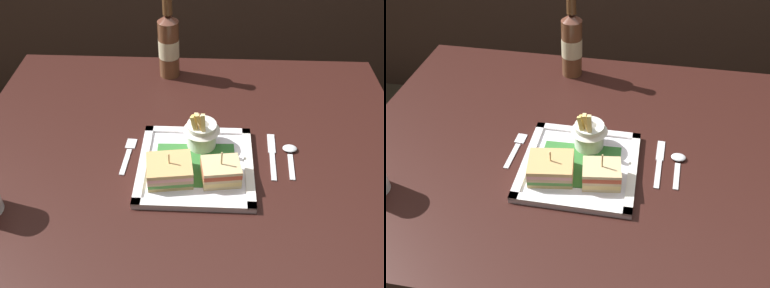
# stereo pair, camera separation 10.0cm
# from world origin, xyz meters

# --- Properties ---
(dining_table) EXTENTS (1.11, 0.86, 0.73)m
(dining_table) POSITION_xyz_m (0.00, 0.00, 0.57)
(dining_table) COLOR black
(dining_table) RESTS_ON ground_plane
(square_plate) EXTENTS (0.26, 0.26, 0.02)m
(square_plate) POSITION_xyz_m (0.02, -0.08, 0.73)
(square_plate) COLOR white
(square_plate) RESTS_ON dining_table
(sandwich_half_left) EXTENTS (0.11, 0.10, 0.07)m
(sandwich_half_left) POSITION_xyz_m (-0.04, -0.12, 0.76)
(sandwich_half_left) COLOR tan
(sandwich_half_left) RESTS_ON square_plate
(sandwich_half_right) EXTENTS (0.09, 0.08, 0.08)m
(sandwich_half_right) POSITION_xyz_m (0.08, -0.12, 0.76)
(sandwich_half_right) COLOR #DFC084
(sandwich_half_right) RESTS_ON square_plate
(fries_cup) EXTENTS (0.09, 0.09, 0.11)m
(fries_cup) POSITION_xyz_m (0.03, -0.01, 0.78)
(fries_cup) COLOR white
(fries_cup) RESTS_ON square_plate
(beer_bottle) EXTENTS (0.06, 0.06, 0.26)m
(beer_bottle) POSITION_xyz_m (-0.07, 0.33, 0.83)
(beer_bottle) COLOR brown
(beer_bottle) RESTS_ON dining_table
(fork) EXTENTS (0.03, 0.12, 0.00)m
(fork) POSITION_xyz_m (-0.14, -0.04, 0.73)
(fork) COLOR silver
(fork) RESTS_ON dining_table
(knife) EXTENTS (0.02, 0.16, 0.00)m
(knife) POSITION_xyz_m (0.20, -0.02, 0.73)
(knife) COLOR silver
(knife) RESTS_ON dining_table
(spoon) EXTENTS (0.03, 0.12, 0.01)m
(spoon) POSITION_xyz_m (0.25, -0.02, 0.73)
(spoon) COLOR silver
(spoon) RESTS_ON dining_table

